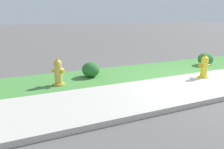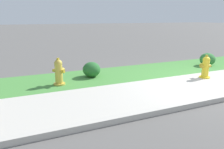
{
  "view_description": "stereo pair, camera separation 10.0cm",
  "coord_description": "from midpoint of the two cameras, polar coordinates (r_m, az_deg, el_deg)",
  "views": [
    {
      "loc": [
        -5.07,
        -4.41,
        1.89
      ],
      "look_at": [
        -2.71,
        0.71,
        0.4
      ],
      "focal_mm": 35.0,
      "sensor_mm": 36.0,
      "label": 1
    },
    {
      "loc": [
        -4.98,
        -4.45,
        1.89
      ],
      "look_at": [
        -2.71,
        0.71,
        0.4
      ],
      "focal_mm": 35.0,
      "sensor_mm": 36.0,
      "label": 2
    }
  ],
  "objects": [
    {
      "name": "fire_hydrant_at_driveway",
      "position": [
        7.52,
        23.58,
        1.79
      ],
      "size": [
        0.39,
        0.37,
        0.74
      ],
      "rotation": [
        0.0,
        0.0,
        6.27
      ],
      "color": "yellow",
      "rests_on": "ground"
    },
    {
      "name": "grass_verge",
      "position": [
        8.43,
        13.62,
        1.44
      ],
      "size": [
        18.0,
        2.05,
        0.01
      ],
      "primitive_type": "cube",
      "color": "#47893D",
      "rests_on": "ground"
    },
    {
      "name": "ground_plane",
      "position": [
        6.96,
        23.88,
        -2.26
      ],
      "size": [
        120.0,
        120.0,
        0.0
      ],
      "primitive_type": "plane",
      "color": "#5B5956"
    },
    {
      "name": "shrub_bush_far_verge",
      "position": [
        9.55,
        23.95,
        3.64
      ],
      "size": [
        0.59,
        0.59,
        0.5
      ],
      "color": "#337538",
      "rests_on": "ground"
    },
    {
      "name": "sidewalk_pavement",
      "position": [
        6.96,
        23.88,
        -2.22
      ],
      "size": [
        18.0,
        2.08,
        0.01
      ],
      "primitive_type": "cube",
      "color": "#BCB7AD",
      "rests_on": "ground"
    },
    {
      "name": "shrub_bush_near_lamp",
      "position": [
        7.09,
        -4.96,
        1.32
      ],
      "size": [
        0.57,
        0.57,
        0.49
      ],
      "color": "#28662D",
      "rests_on": "ground"
    },
    {
      "name": "fire_hydrant_mid_block",
      "position": [
        6.36,
        -13.28,
        0.65
      ],
      "size": [
        0.36,
        0.36,
        0.78
      ],
      "rotation": [
        0.0,
        0.0,
        5.42
      ],
      "color": "gold",
      "rests_on": "ground"
    }
  ]
}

